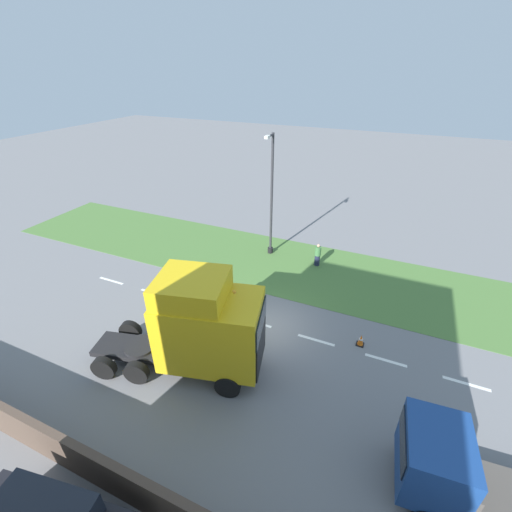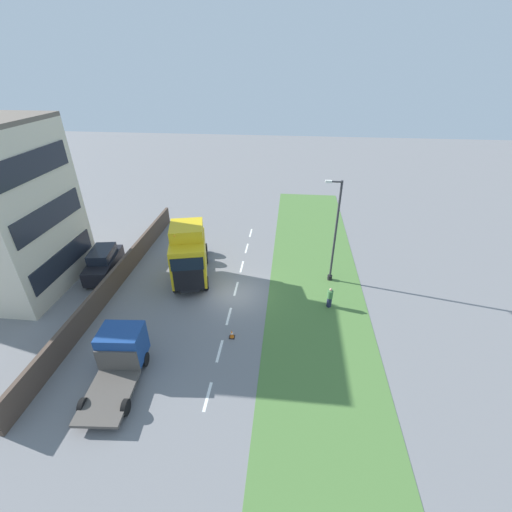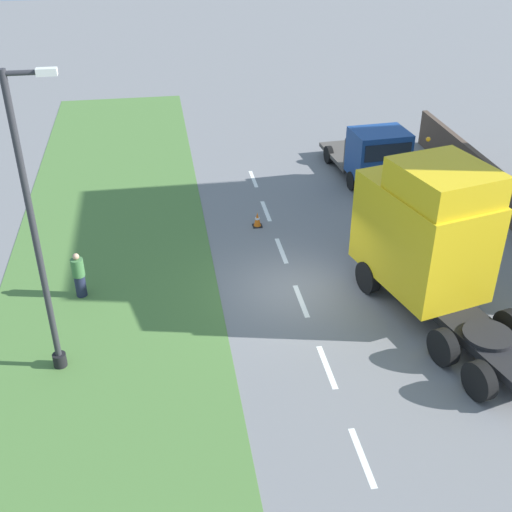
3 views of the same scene
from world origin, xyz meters
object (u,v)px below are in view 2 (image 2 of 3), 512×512
parked_car (104,263)px  lamp_post (334,238)px  pedestrian (330,298)px  lorry_cab (189,255)px  traffic_cone_lead (232,334)px  flatbed_truck (120,353)px

parked_car → lamp_post: bearing=174.0°
lamp_post → parked_car: bearing=3.1°
lamp_post → pedestrian: bearing=85.4°
lamp_post → pedestrian: size_ratio=5.20×
pedestrian → lorry_cab: bearing=-11.3°
lorry_cab → parked_car: 7.32m
lorry_cab → parked_car: (7.19, -0.34, -1.32)m
lorry_cab → traffic_cone_lead: 7.47m
lorry_cab → lamp_post: 10.88m
lorry_cab → traffic_cone_lead: (-4.16, 5.85, -2.08)m
lorry_cab → pedestrian: 10.77m
pedestrian → traffic_cone_lead: 7.34m
traffic_cone_lead → flatbed_truck: bearing=30.0°
parked_car → lorry_cab: bearing=168.1°
flatbed_truck → parked_car: flatbed_truck is taller
flatbed_truck → pedestrian: size_ratio=3.44×
lorry_cab → parked_car: lorry_cab is taller
flatbed_truck → parked_car: bearing=117.4°
lorry_cab → flatbed_truck: 9.22m
flatbed_truck → parked_car: 11.04m
pedestrian → traffic_cone_lead: bearing=30.9°
flatbed_truck → lamp_post: (-12.11, -10.37, 2.36)m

